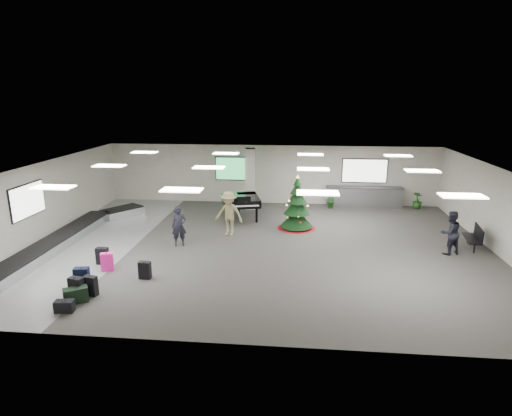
# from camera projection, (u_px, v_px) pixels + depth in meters

# --- Properties ---
(ground) EXTENTS (18.00, 18.00, 0.00)m
(ground) POSITION_uv_depth(u_px,v_px,m) (260.00, 246.00, 17.13)
(ground) COLOR #3A3735
(ground) RESTS_ON ground
(room_envelope) EXTENTS (18.02, 14.02, 3.21)m
(room_envelope) POSITION_uv_depth(u_px,v_px,m) (252.00, 185.00, 17.20)
(room_envelope) COLOR #AFABA0
(room_envelope) RESTS_ON ground
(baggage_carousel) EXTENTS (2.28, 9.71, 0.43)m
(baggage_carousel) POSITION_uv_depth(u_px,v_px,m) (72.00, 235.00, 17.72)
(baggage_carousel) COLOR silver
(baggage_carousel) RESTS_ON ground
(service_counter) EXTENTS (4.05, 0.65, 1.08)m
(service_counter) POSITION_uv_depth(u_px,v_px,m) (364.00, 197.00, 22.92)
(service_counter) COLOR silver
(service_counter) RESTS_ON ground
(suitcase_0) EXTENTS (0.46, 0.32, 0.67)m
(suitcase_0) POSITION_uv_depth(u_px,v_px,m) (76.00, 288.00, 12.68)
(suitcase_0) COLOR black
(suitcase_0) RESTS_ON ground
(suitcase_1) EXTENTS (0.43, 0.29, 0.63)m
(suitcase_1) POSITION_uv_depth(u_px,v_px,m) (91.00, 286.00, 12.85)
(suitcase_1) COLOR black
(suitcase_1) RESTS_ON ground
(pink_suitcase) EXTENTS (0.46, 0.34, 0.66)m
(pink_suitcase) POSITION_uv_depth(u_px,v_px,m) (107.00, 262.00, 14.64)
(pink_suitcase) COLOR #FD219E
(pink_suitcase) RESTS_ON ground
(suitcase_3) EXTENTS (0.40, 0.23, 0.60)m
(suitcase_3) POSITION_uv_depth(u_px,v_px,m) (145.00, 270.00, 14.03)
(suitcase_3) COLOR black
(suitcase_3) RESTS_ON ground
(navy_suitcase) EXTENTS (0.48, 0.33, 0.70)m
(navy_suitcase) POSITION_uv_depth(u_px,v_px,m) (82.00, 278.00, 13.30)
(navy_suitcase) COLOR black
(navy_suitcase) RESTS_ON ground
(green_duffel) EXTENTS (0.75, 0.65, 0.47)m
(green_duffel) POSITION_uv_depth(u_px,v_px,m) (76.00, 295.00, 12.44)
(green_duffel) COLOR black
(green_duffel) RESTS_ON ground
(suitcase_8) EXTENTS (0.41, 0.24, 0.63)m
(suitcase_8) POSITION_uv_depth(u_px,v_px,m) (102.00, 256.00, 15.22)
(suitcase_8) COLOR black
(suitcase_8) RESTS_ON ground
(black_duffel) EXTENTS (0.54, 0.34, 0.35)m
(black_duffel) POSITION_uv_depth(u_px,v_px,m) (64.00, 306.00, 11.91)
(black_duffel) COLOR black
(black_duffel) RESTS_ON ground
(christmas_tree) EXTENTS (1.73, 1.73, 2.47)m
(christmas_tree) POSITION_uv_depth(u_px,v_px,m) (297.00, 210.00, 19.15)
(christmas_tree) COLOR #6D090B
(christmas_tree) RESTS_ON ground
(grand_piano) EXTENTS (2.18, 2.57, 1.27)m
(grand_piano) POSITION_uv_depth(u_px,v_px,m) (241.00, 201.00, 20.59)
(grand_piano) COLOR black
(grand_piano) RESTS_ON ground
(bench) EXTENTS (0.71, 1.48, 0.90)m
(bench) POSITION_uv_depth(u_px,v_px,m) (475.00, 236.00, 16.72)
(bench) COLOR black
(bench) RESTS_ON ground
(traveler_a) EXTENTS (0.68, 0.56, 1.61)m
(traveler_a) POSITION_uv_depth(u_px,v_px,m) (179.00, 226.00, 16.95)
(traveler_a) COLOR black
(traveler_a) RESTS_ON ground
(traveler_b) EXTENTS (1.38, 0.99, 1.92)m
(traveler_b) POSITION_uv_depth(u_px,v_px,m) (229.00, 214.00, 18.17)
(traveler_b) COLOR #898054
(traveler_b) RESTS_ON ground
(traveler_bench) EXTENTS (1.00, 0.90, 1.69)m
(traveler_bench) POSITION_uv_depth(u_px,v_px,m) (450.00, 233.00, 16.04)
(traveler_bench) COLOR black
(traveler_bench) RESTS_ON ground
(potted_plant_left) EXTENTS (0.63, 0.64, 0.91)m
(potted_plant_left) POSITION_uv_depth(u_px,v_px,m) (331.00, 200.00, 22.65)
(potted_plant_left) COLOR #123A18
(potted_plant_left) RESTS_ON ground
(potted_plant_right) EXTENTS (0.71, 0.71, 0.91)m
(potted_plant_right) POSITION_uv_depth(u_px,v_px,m) (417.00, 200.00, 22.54)
(potted_plant_right) COLOR #123A18
(potted_plant_right) RESTS_ON ground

